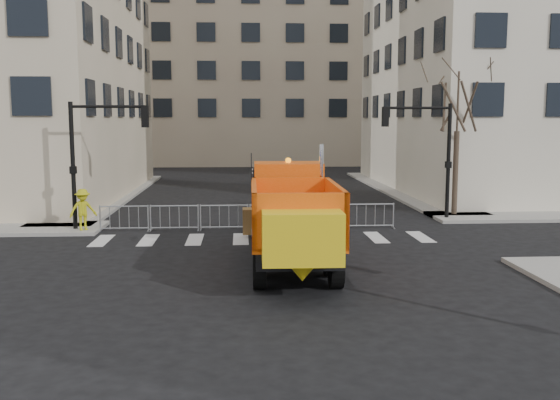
{
  "coord_description": "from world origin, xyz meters",
  "views": [
    {
      "loc": [
        -1.09,
        -18.68,
        4.67
      ],
      "look_at": [
        0.26,
        2.5,
        1.93
      ],
      "focal_mm": 40.0,
      "sensor_mm": 36.0,
      "label": 1
    }
  ],
  "objects": [
    {
      "name": "sidewalk_back",
      "position": [
        0.0,
        8.5,
        0.07
      ],
      "size": [
        64.0,
        5.0,
        0.15
      ],
      "primitive_type": "cube",
      "color": "gray",
      "rests_on": "ground"
    },
    {
      "name": "worker",
      "position": [
        -7.57,
        7.09,
        1.0
      ],
      "size": [
        1.27,
        1.08,
        1.7
      ],
      "primitive_type": "imported",
      "rotation": [
        0.0,
        0.0,
        0.49
      ],
      "color": "gold",
      "rests_on": "sidewalk_back"
    },
    {
      "name": "traffic_light_right",
      "position": [
        8.5,
        9.5,
        2.7
      ],
      "size": [
        0.18,
        0.18,
        5.4
      ],
      "primitive_type": "cylinder",
      "color": "black",
      "rests_on": "ground"
    },
    {
      "name": "traffic_light_left",
      "position": [
        -8.0,
        7.5,
        2.7
      ],
      "size": [
        0.18,
        0.18,
        5.4
      ],
      "primitive_type": "cylinder",
      "color": "black",
      "rests_on": "ground"
    },
    {
      "name": "cop_a",
      "position": [
        -0.27,
        6.81,
        0.89
      ],
      "size": [
        0.68,
        0.48,
        1.77
      ],
      "primitive_type": "imported",
      "rotation": [
        0.0,
        0.0,
        3.06
      ],
      "color": "black",
      "rests_on": "ground"
    },
    {
      "name": "ground",
      "position": [
        0.0,
        0.0,
        0.0
      ],
      "size": [
        120.0,
        120.0,
        0.0
      ],
      "primitive_type": "plane",
      "color": "black",
      "rests_on": "ground"
    },
    {
      "name": "newspaper_box",
      "position": [
        3.14,
        8.45,
        0.7
      ],
      "size": [
        0.48,
        0.43,
        1.1
      ],
      "primitive_type": "cube",
      "rotation": [
        0.0,
        0.0,
        0.07
      ],
      "color": "maroon",
      "rests_on": "sidewalk_back"
    },
    {
      "name": "building_far",
      "position": [
        0.0,
        52.0,
        12.0
      ],
      "size": [
        30.0,
        18.0,
        24.0
      ],
      "primitive_type": "cube",
      "color": "tan",
      "rests_on": "ground"
    },
    {
      "name": "crowd_barriers",
      "position": [
        -0.75,
        7.6,
        0.55
      ],
      "size": [
        12.6,
        0.6,
        1.1
      ],
      "primitive_type": null,
      "color": "#9EA0A5",
      "rests_on": "ground"
    },
    {
      "name": "cop_b",
      "position": [
        1.29,
        7.0,
        0.85
      ],
      "size": [
        1.03,
        0.94,
        1.71
      ],
      "primitive_type": "imported",
      "rotation": [
        0.0,
        0.0,
        2.7
      ],
      "color": "black",
      "rests_on": "ground"
    },
    {
      "name": "cop_c",
      "position": [
        0.57,
        4.67,
        0.81
      ],
      "size": [
        0.67,
        1.03,
        1.63
      ],
      "primitive_type": "imported",
      "rotation": [
        0.0,
        0.0,
        4.41
      ],
      "color": "black",
      "rests_on": "ground"
    },
    {
      "name": "plow_truck",
      "position": [
        0.52,
        0.56,
        1.71
      ],
      "size": [
        3.26,
        9.98,
        3.86
      ],
      "rotation": [
        0.0,
        0.0,
        1.55
      ],
      "color": "black",
      "rests_on": "ground"
    },
    {
      "name": "street_tree",
      "position": [
        9.2,
        10.5,
        3.75
      ],
      "size": [
        3.0,
        3.0,
        7.5
      ],
      "primitive_type": null,
      "color": "#382B21",
      "rests_on": "ground"
    }
  ]
}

